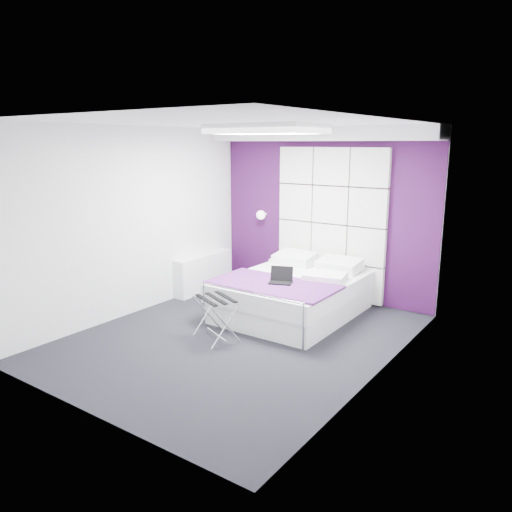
{
  "coord_description": "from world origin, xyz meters",
  "views": [
    {
      "loc": [
        3.54,
        -4.66,
        2.38
      ],
      "look_at": [
        0.02,
        0.35,
        0.98
      ],
      "focal_mm": 35.0,
      "sensor_mm": 36.0,
      "label": 1
    }
  ],
  "objects_px": {
    "nightstand": "(285,260)",
    "luggage_rack": "(216,318)",
    "bed": "(293,294)",
    "radiator": "(204,273)",
    "laptop": "(282,279)",
    "wall_lamp": "(262,215)"
  },
  "relations": [
    {
      "from": "nightstand",
      "to": "luggage_rack",
      "type": "distance_m",
      "value": 2.25
    },
    {
      "from": "bed",
      "to": "luggage_rack",
      "type": "relative_size",
      "value": 3.75
    },
    {
      "from": "nightstand",
      "to": "luggage_rack",
      "type": "height_order",
      "value": "nightstand"
    },
    {
      "from": "radiator",
      "to": "nightstand",
      "type": "distance_m",
      "value": 1.35
    },
    {
      "from": "radiator",
      "to": "laptop",
      "type": "bearing_deg",
      "value": -16.92
    },
    {
      "from": "radiator",
      "to": "laptop",
      "type": "relative_size",
      "value": 4.04
    },
    {
      "from": "nightstand",
      "to": "luggage_rack",
      "type": "relative_size",
      "value": 0.79
    },
    {
      "from": "radiator",
      "to": "laptop",
      "type": "xyz_separation_m",
      "value": [
        1.87,
        -0.57,
        0.32
      ]
    },
    {
      "from": "laptop",
      "to": "luggage_rack",
      "type": "bearing_deg",
      "value": -133.24
    },
    {
      "from": "bed",
      "to": "radiator",
      "type": "bearing_deg",
      "value": 174.63
    },
    {
      "from": "radiator",
      "to": "luggage_rack",
      "type": "bearing_deg",
      "value": -44.85
    },
    {
      "from": "luggage_rack",
      "to": "nightstand",
      "type": "bearing_deg",
      "value": 123.81
    },
    {
      "from": "radiator",
      "to": "laptop",
      "type": "height_order",
      "value": "laptop"
    },
    {
      "from": "bed",
      "to": "laptop",
      "type": "xyz_separation_m",
      "value": [
        0.07,
        -0.4,
        0.32
      ]
    },
    {
      "from": "wall_lamp",
      "to": "radiator",
      "type": "bearing_deg",
      "value": -130.1
    },
    {
      "from": "radiator",
      "to": "bed",
      "type": "bearing_deg",
      "value": -5.37
    },
    {
      "from": "nightstand",
      "to": "luggage_rack",
      "type": "xyz_separation_m",
      "value": [
        0.37,
        -2.21,
        -0.26
      ]
    },
    {
      "from": "luggage_rack",
      "to": "laptop",
      "type": "distance_m",
      "value": 1.05
    },
    {
      "from": "luggage_rack",
      "to": "laptop",
      "type": "height_order",
      "value": "laptop"
    },
    {
      "from": "wall_lamp",
      "to": "bed",
      "type": "bearing_deg",
      "value": -38.82
    },
    {
      "from": "radiator",
      "to": "laptop",
      "type": "distance_m",
      "value": 1.98
    },
    {
      "from": "radiator",
      "to": "luggage_rack",
      "type": "height_order",
      "value": "radiator"
    }
  ]
}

